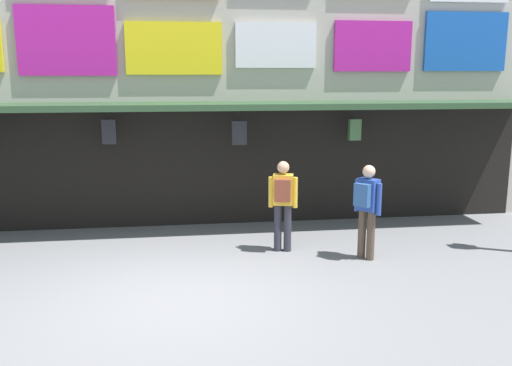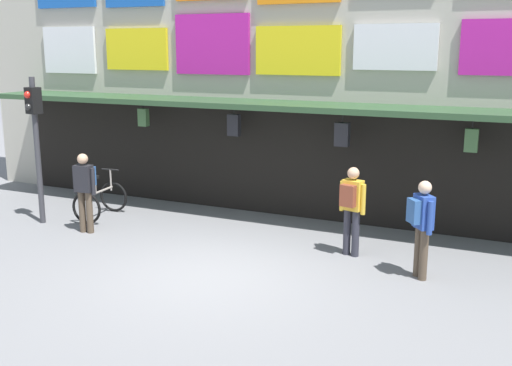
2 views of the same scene
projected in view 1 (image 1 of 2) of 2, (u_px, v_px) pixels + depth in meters
name	position (u px, v px, depth m)	size (l,w,h in m)	color
ground_plane	(178.00, 298.00, 7.90)	(80.00, 80.00, 0.00)	slate
shopfront	(174.00, 39.00, 11.57)	(18.00, 2.60, 8.00)	#B2AD9E
pedestrian_in_white	(283.00, 199.00, 9.81)	(0.52, 0.42, 1.68)	#2D2D38
pedestrian_in_black	(367.00, 205.00, 9.39)	(0.47, 0.48, 1.68)	brown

